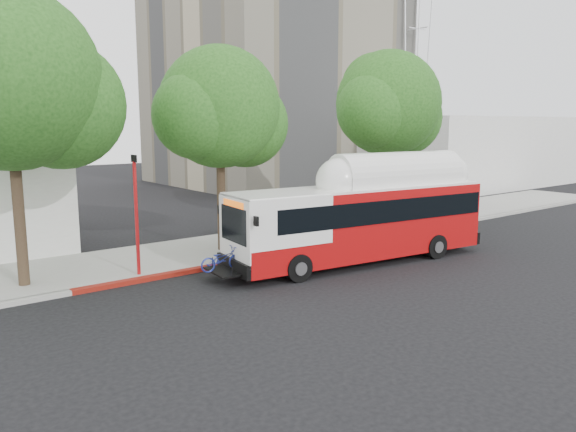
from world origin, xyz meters
TOP-DOWN VIEW (x-y plane):
  - ground at (0.00, 0.00)m, footprint 120.00×120.00m
  - sidewalk at (0.00, 6.50)m, footprint 60.00×5.00m
  - curb_strip at (0.00, 3.90)m, footprint 60.00×0.30m
  - red_curb_segment at (-3.00, 3.90)m, footprint 10.00×0.32m
  - street_tree_left at (-8.53, 5.56)m, footprint 6.67×5.80m
  - street_tree_mid at (-0.59, 6.06)m, footprint 5.75×5.00m
  - street_tree_right at (9.44, 5.86)m, footprint 6.21×5.40m
  - horizon_block at (30.00, 16.00)m, footprint 20.00×12.00m
  - transit_bus at (2.46, 1.15)m, footprint 11.91×3.69m
  - signal_pole at (-5.46, 4.37)m, footprint 0.12×0.42m

SIDE VIEW (x-z plane):
  - ground at x=0.00m, z-range 0.00..0.00m
  - sidewalk at x=0.00m, z-range 0.00..0.15m
  - curb_strip at x=0.00m, z-range 0.00..0.15m
  - red_curb_segment at x=-3.00m, z-range 0.00..0.16m
  - transit_bus at x=2.46m, z-range -0.11..3.36m
  - signal_pole at x=-5.46m, z-range 0.06..4.45m
  - horizon_block at x=30.00m, z-range 0.00..6.00m
  - street_tree_mid at x=-0.59m, z-range 1.60..10.22m
  - street_tree_right at x=9.44m, z-range 1.67..10.85m
  - street_tree_left at x=-8.53m, z-range 1.73..11.47m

